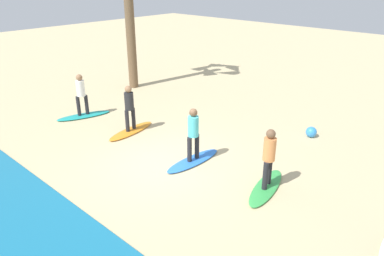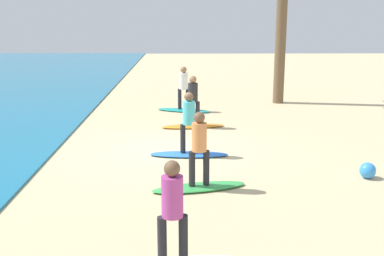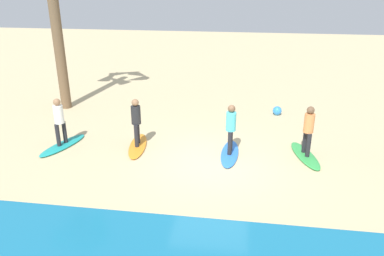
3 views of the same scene
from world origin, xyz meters
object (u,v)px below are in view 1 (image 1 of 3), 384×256
Objects in this scene: surfer_green at (269,154)px; surfer_blue at (193,131)px; surfboard_green at (266,187)px; surfboard_teal at (84,116)px; surfboard_orange at (131,131)px; beach_ball at (311,132)px; surfer_orange at (129,105)px; surfboard_blue at (193,161)px; surfer_teal at (81,92)px.

surfer_blue is (2.45, 0.21, 0.00)m from surfer_green.
surfboard_green is 1.28× the size of surfer_blue.
surfer_blue is 5.85m from surfboard_teal.
surfboard_orange is 6.38m from beach_ball.
surfer_green is 5.71m from surfboard_orange.
surfboard_blue is at bearing 177.29° from surfer_orange.
surfer_blue is (0.00, 0.00, 0.99)m from surfboard_blue.
surfboard_orange is at bearing 114.18° from surfboard_teal.
surfer_orange is at bearing 38.83° from beach_ball.
surfer_green is 8.22m from surfer_teal.
surfer_blue is (2.45, 0.21, 0.99)m from surfboard_green.
surfboard_teal is at bearing 29.76° from beach_ball.
surfboard_teal is at bearing 0.00° from surfer_teal.
surfboard_green is at bearing 109.77° from surfboard_teal.
surfer_teal is 4.38× the size of beach_ball.
surfer_orange reaches higher than surfboard_blue.
surfboard_green is 5.63m from surfboard_orange.
surfer_blue is at bearing -178.31° from surfer_teal.
surfboard_blue is 5.77m from surfboard_teal.
surfer_green is at bearing 109.77° from surfboard_teal.
surfer_green is at bearing -177.36° from surfer_teal.
surfboard_green is at bearing -175.12° from surfer_blue.
surfer_green is 0.78× the size of surfboard_blue.
surfboard_blue is 0.99m from surfer_blue.
surfer_green and surfer_teal have the same top height.
surfer_blue is 1.00× the size of surfer_orange.
surfboard_green is 1.00× the size of surfboard_blue.
surfboard_orange is at bearing -172.95° from surfer_teal.
surfboard_orange is (3.18, -0.15, -0.99)m from surfer_blue.
surfer_teal is at bearing 1.69° from surfer_blue.
surfboard_green and surfboard_teal have the same top height.
surfer_green and surfer_orange have the same top height.
surfboard_blue is at bearing 4.88° from surfer_green.
surfer_teal is (8.21, 0.38, 0.00)m from surfer_green.
surfer_blue is 0.78× the size of surfboard_teal.
surfboard_orange is (5.63, 0.06, 0.00)m from surfboard_green.
surfboard_teal is at bearing 1.69° from surfer_blue.
surfboard_orange is 1.00× the size of surfboard_teal.
surfboard_blue and surfboard_teal have the same top height.
surfboard_green is 8.22m from surfboard_teal.
surfer_green is at bearing 99.49° from beach_ball.
surfboard_blue is at bearing 66.67° from beach_ball.
surfer_orange is (3.18, -0.15, 0.00)m from surfer_blue.
surfer_orange is 2.61m from surfer_teal.
surfboard_teal is 0.99m from surfer_teal.
surfer_blue and surfer_orange have the same top height.
surfer_orange is 6.43m from beach_ball.
surfboard_orange is 0.99m from surfer_orange.
beach_ball is at bearing 120.92° from surfboard_orange.
surfer_blue is at bearing 1.63° from surfboard_blue.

